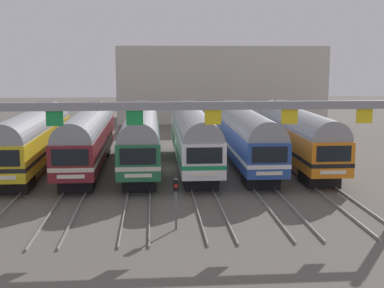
{
  "coord_description": "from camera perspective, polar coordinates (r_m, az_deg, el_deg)",
  "views": [
    {
      "loc": [
        -1.14,
        -41.18,
        8.72
      ],
      "look_at": [
        1.81,
        -2.33,
        2.35
      ],
      "focal_mm": 48.74,
      "sensor_mm": 36.0,
      "label": 1
    }
  ],
  "objects": [
    {
      "name": "catenary_gantry",
      "position": [
        27.91,
        -1.97,
        2.36
      ],
      "size": [
        26.18,
        0.44,
        6.97
      ],
      "color": "gray",
      "rests_on": "ground"
    },
    {
      "name": "commuter_train_blue",
      "position": [
        42.27,
        5.81,
        1.04
      ],
      "size": [
        2.88,
        18.06,
        5.05
      ],
      "color": "#284C9E",
      "rests_on": "ground"
    },
    {
      "name": "commuter_train_yellow",
      "position": [
        42.65,
        -16.94,
        0.75
      ],
      "size": [
        2.88,
        18.06,
        5.05
      ],
      "color": "gold",
      "rests_on": "ground"
    },
    {
      "name": "commuter_train_white",
      "position": [
        41.74,
        0.14,
        0.98
      ],
      "size": [
        2.88,
        18.06,
        5.05
      ],
      "color": "white",
      "rests_on": "ground"
    },
    {
      "name": "commuter_train_maroon",
      "position": [
        41.93,
        -11.34,
        0.83
      ],
      "size": [
        2.88,
        18.06,
        5.05
      ],
      "color": "maroon",
      "rests_on": "ground"
    },
    {
      "name": "commuter_train_orange",
      "position": [
        43.21,
        11.29,
        1.08
      ],
      "size": [
        2.88,
        18.06,
        5.05
      ],
      "color": "orange",
      "rests_on": "ground"
    },
    {
      "name": "track_bed",
      "position": [
        58.83,
        -3.19,
        0.82
      ],
      "size": [
        22.45,
        70.0,
        0.15
      ],
      "color": "gray",
      "rests_on": "ground"
    },
    {
      "name": "yard_signal_mast",
      "position": [
        26.79,
        -1.77,
        -5.49
      ],
      "size": [
        0.28,
        0.35,
        2.7
      ],
      "color": "#59595E",
      "rests_on": "ground"
    },
    {
      "name": "commuter_train_green",
      "position": [
        41.63,
        -5.61,
        0.91
      ],
      "size": [
        2.88,
        18.06,
        5.05
      ],
      "color": "#236B42",
      "rests_on": "ground"
    },
    {
      "name": "ground_plane",
      "position": [
        42.11,
        -2.7,
        -2.67
      ],
      "size": [
        160.0,
        160.0,
        0.0
      ],
      "primitive_type": "plane",
      "color": "#5B564F"
    },
    {
      "name": "maintenance_building",
      "position": [
        75.29,
        3.01,
        6.61
      ],
      "size": [
        28.75,
        10.0,
        10.44
      ],
      "primitive_type": "cube",
      "color": "beige",
      "rests_on": "ground"
    }
  ]
}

